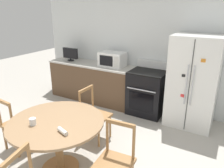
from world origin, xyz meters
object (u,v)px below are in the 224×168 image
Objects in this scene: countertop_tv at (70,54)px; dining_chair_left at (17,125)px; oven_range at (147,92)px; candle_glass at (33,122)px; refrigerator at (193,82)px; microwave at (112,59)px; dining_chair_right at (115,163)px; dining_chair_far at (95,116)px.

dining_chair_left is at bearing -71.13° from countertop_tv.
oven_range reaches higher than dining_chair_left.
oven_range is at bearing 65.76° from dining_chair_left.
candle_glass is (-0.58, -2.47, 0.33)m from oven_range.
oven_range is at bearing 178.22° from refrigerator.
microwave reaches higher than dining_chair_left.
microwave reaches higher than candle_glass.
dining_chair_right is at bearing 12.55° from candle_glass.
refrigerator is at bearing -2.51° from microwave.
microwave is 0.62× the size of dining_chair_left.
refrigerator reaches higher than dining_chair_far.
dining_chair_left is (-1.27, -2.22, -0.03)m from oven_range.
dining_chair_right is at bearing -100.73° from refrigerator.
dining_chair_left is (0.76, -2.22, -0.64)m from countertop_tv.
candle_glass is at bearing 8.00° from dining_chair_right.
microwave is at bearing 176.73° from oven_range.
oven_range is at bearing 0.17° from countertop_tv.
countertop_tv is 0.47× the size of dining_chair_right.
refrigerator reaches higher than countertop_tv.
oven_range is 1.20× the size of dining_chair_right.
countertop_tv reaches higher than dining_chair_left.
refrigerator is 4.02× the size of countertop_tv.
dining_chair_far is (0.87, 0.85, 0.00)m from dining_chair_left.
dining_chair_right is at bearing -59.63° from microwave.
microwave is at bearing 177.49° from refrigerator.
countertop_tv is at bearing 179.58° from refrigerator.
microwave is 2.39m from dining_chair_left.
countertop_tv is at bearing 114.38° from dining_chair_left.
candle_glass is (-0.18, -1.09, 0.36)m from dining_chair_far.
dining_chair_far is (-0.40, -1.38, -0.03)m from oven_range.
countertop_tv is at bearing -179.83° from oven_range.
dining_chair_left is 0.82m from candle_glass.
oven_range is 1.20× the size of dining_chair_left.
countertop_tv reaches higher than oven_range.
dining_chair_left is (-0.40, -2.27, -0.62)m from microwave.
oven_range is (-0.89, 0.03, -0.38)m from refrigerator.
microwave is 1.63m from dining_chair_far.
dining_chair_far is 1.00× the size of dining_chair_right.
dining_chair_left and dining_chair_far have the same top height.
refrigerator is 1.89× the size of dining_chair_right.
countertop_tv is 4.73× the size of candle_glass.
oven_range reaches higher than candle_glass.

